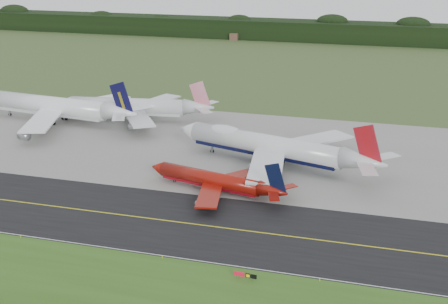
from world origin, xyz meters
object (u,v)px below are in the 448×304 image
Objects in this scene: jet_ba_747 at (272,146)px; jet_star_tail at (136,107)px; jet_red_737 at (217,181)px; jet_navy_gold at (57,107)px; taxiway_sign at (245,275)px.

jet_star_tail is (-54.67, 31.51, -0.59)m from jet_ba_747.
jet_ba_747 is 63.10m from jet_star_tail.
jet_navy_gold is at bearing 147.56° from jet_red_737.
jet_red_737 is at bearing -110.68° from jet_ba_747.
jet_ba_747 reaches higher than taxiway_sign.
jet_red_737 is 0.69× the size of jet_star_tail.
jet_red_737 is 43.09m from taxiway_sign.
jet_ba_747 is 14.39× the size of taxiway_sign.
jet_navy_gold is (-79.50, 22.01, -0.04)m from jet_ba_747.
jet_ba_747 is 63.13m from taxiway_sign.
jet_star_tail is 113.34m from taxiway_sign.
jet_navy_gold is 14.69× the size of taxiway_sign.
taxiway_sign is (63.39, -93.87, -3.85)m from jet_star_tail.
jet_red_737 is at bearing -49.84° from jet_star_tail.
jet_star_tail is (-45.99, 54.50, 1.97)m from jet_red_737.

